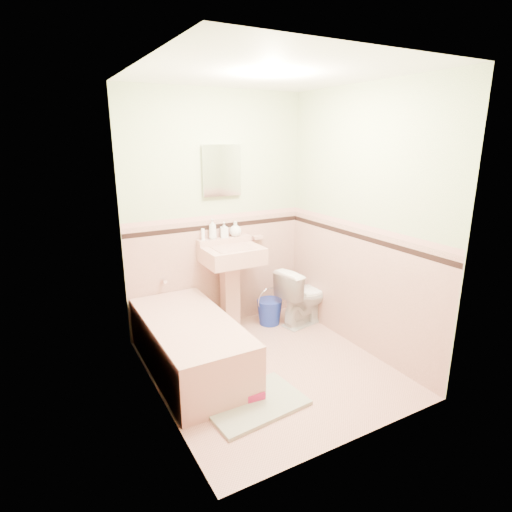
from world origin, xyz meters
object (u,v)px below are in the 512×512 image
soap_bottle_mid (224,230)px  bucket (270,312)px  soap_bottle_right (235,229)px  toilet (305,296)px  shoe (255,396)px  medicine_cabinet (222,171)px  soap_bottle_left (213,229)px  sink (232,290)px  bathtub (190,346)px

soap_bottle_mid → bucket: size_ratio=0.59×
soap_bottle_right → toilet: 1.08m
shoe → medicine_cabinet: bearing=79.4°
soap_bottle_mid → soap_bottle_right: size_ratio=1.02×
medicine_cabinet → soap_bottle_left: medicine_cabinet is taller
soap_bottle_mid → shoe: 1.81m
sink → shoe: sink is taller
bucket → soap_bottle_right: bearing=141.7°
soap_bottle_left → sink: bearing=-54.0°
medicine_cabinet → soap_bottle_left: bearing=-167.1°
soap_bottle_left → soap_bottle_mid: soap_bottle_left is taller
soap_bottle_left → bathtub: bearing=-127.7°
sink → soap_bottle_right: soap_bottle_right is taller
sink → medicine_cabinet: 1.25m
soap_bottle_mid → toilet: soap_bottle_mid is taller
medicine_cabinet → soap_bottle_right: 0.63m
medicine_cabinet → soap_bottle_left: size_ratio=2.42×
soap_bottle_right → shoe: (-0.55, -1.44, -1.02)m
medicine_cabinet → shoe: (-0.42, -1.47, -1.64)m
sink → shoe: size_ratio=6.29×
bathtub → bucket: bearing=23.1°
bathtub → sink: sink is taller
soap_bottle_left → soap_bottle_mid: 0.13m
sink → soap_bottle_mid: soap_bottle_mid is taller
bathtub → bucket: size_ratio=5.31×
bathtub → shoe: bearing=-70.0°
toilet → shoe: bearing=120.2°
bathtub → soap_bottle_left: 1.26m
sink → soap_bottle_left: (-0.13, 0.18, 0.64)m
soap_bottle_left → shoe: (-0.28, -1.44, -1.05)m
soap_bottle_mid → medicine_cabinet: bearing=90.2°
soap_bottle_mid → toilet: 1.16m
soap_bottle_right → bucket: size_ratio=0.58×
bucket → shoe: bearing=-125.2°
medicine_cabinet → toilet: bearing=-29.0°
bathtub → soap_bottle_mid: 1.31m
medicine_cabinet → toilet: (0.78, -0.43, -1.37)m
soap_bottle_mid → shoe: (-0.42, -1.44, -1.02)m
sink → bucket: bearing=-7.2°
bathtub → soap_bottle_left: size_ratio=7.06×
bucket → shoe: size_ratio=1.90×
medicine_cabinet → sink: bearing=-90.0°
soap_bottle_right → toilet: size_ratio=0.25×
bathtub → soap_bottle_mid: soap_bottle_mid is taller
soap_bottle_mid → bucket: soap_bottle_mid is taller
bathtub → toilet: 1.50m
bucket → soap_bottle_left: bearing=157.3°
bucket → toilet: bearing=-25.7°
bathtub → medicine_cabinet: medicine_cabinet is taller
sink → bucket: size_ratio=3.31×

